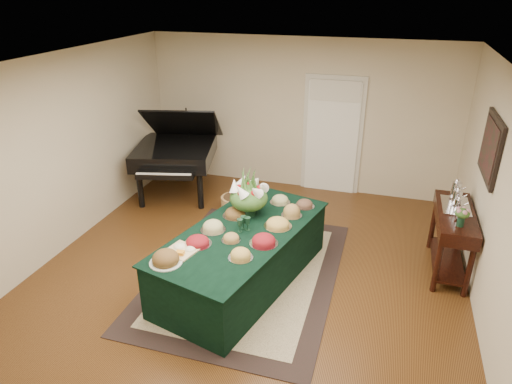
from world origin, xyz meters
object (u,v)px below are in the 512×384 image
(floral_centerpiece, at_px, (249,193))
(mahogany_sideboard, at_px, (454,225))
(buffet_table, at_px, (243,256))
(grand_piano, at_px, (175,152))

(floral_centerpiece, xyz_separation_m, mahogany_sideboard, (2.57, 0.60, -0.37))
(floral_centerpiece, bearing_deg, buffet_table, -82.54)
(buffet_table, relative_size, floral_centerpiece, 5.35)
(floral_centerpiece, relative_size, grand_piano, 0.28)
(grand_piano, relative_size, mahogany_sideboard, 1.42)
(mahogany_sideboard, bearing_deg, floral_centerpiece, -166.97)
(buffet_table, height_order, mahogany_sideboard, mahogany_sideboard)
(buffet_table, relative_size, grand_piano, 1.51)
(floral_centerpiece, distance_m, mahogany_sideboard, 2.67)
(floral_centerpiece, bearing_deg, grand_piano, 137.58)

